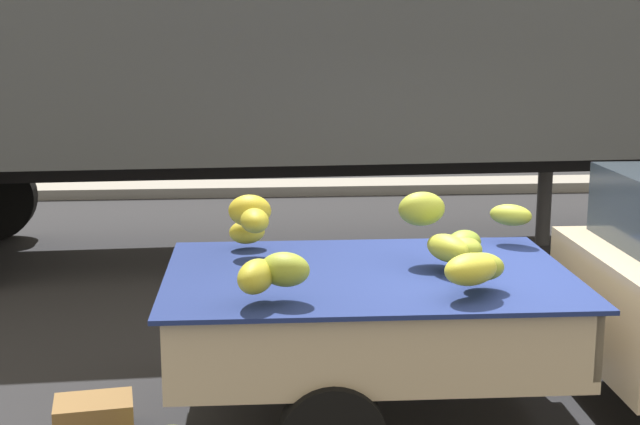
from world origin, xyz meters
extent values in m
plane|color=#28282B|center=(0.00, 0.00, 0.00)|extent=(220.00, 220.00, 0.00)
cube|color=gray|center=(0.00, 8.74, 0.08)|extent=(80.00, 0.80, 0.16)
cube|color=#CCB793|center=(-1.31, -0.07, 0.58)|extent=(2.62, 1.77, 0.08)
cube|color=#CCB793|center=(-1.30, 0.78, 0.84)|extent=(2.60, 0.08, 0.44)
cube|color=#CCB793|center=(-1.32, -0.92, 0.84)|extent=(2.60, 0.08, 0.44)
cube|color=#CCB793|center=(-0.03, -0.09, 0.84)|extent=(0.07, 1.75, 0.44)
cube|color=#CCB793|center=(-2.58, -0.06, 0.84)|extent=(0.07, 1.75, 0.44)
cube|color=#B21914|center=(-1.30, 0.81, 0.80)|extent=(2.50, 0.04, 0.07)
cube|color=navy|center=(-1.31, -0.07, 1.07)|extent=(2.74, 1.90, 0.03)
ellipsoid|color=#9EAA30|center=(-0.90, 0.19, 1.46)|extent=(0.38, 0.31, 0.24)
ellipsoid|color=gold|center=(-0.78, -0.13, 1.25)|extent=(0.34, 0.43, 0.18)
ellipsoid|color=#97A22B|center=(-0.66, -0.53, 1.23)|extent=(0.31, 0.26, 0.17)
ellipsoid|color=#9AAB32|center=(-1.89, -0.67, 1.28)|extent=(0.38, 0.35, 0.21)
ellipsoid|color=gold|center=(-2.07, -0.72, 1.26)|extent=(0.31, 0.40, 0.20)
ellipsoid|color=#A4AF32|center=(-0.13, 0.65, 1.31)|extent=(0.38, 0.35, 0.16)
ellipsoid|color=gold|center=(-0.77, -0.71, 1.27)|extent=(0.45, 0.40, 0.19)
ellipsoid|color=gold|center=(-2.06, 0.14, 1.41)|extent=(0.22, 0.33, 0.16)
ellipsoid|color=gold|center=(-2.10, 0.47, 1.41)|extent=(0.36, 0.32, 0.23)
ellipsoid|color=gold|center=(-2.12, 0.65, 1.21)|extent=(0.31, 0.26, 0.18)
ellipsoid|color=olive|center=(-0.65, -0.05, 1.27)|extent=(0.34, 0.37, 0.16)
ellipsoid|color=#96A730|center=(-0.68, -0.12, 1.25)|extent=(0.34, 0.36, 0.17)
cylinder|color=black|center=(-1.61, 0.77, 0.32)|extent=(0.64, 0.21, 0.64)
cube|color=#4C5156|center=(-1.73, 4.76, 2.60)|extent=(12.10, 3.06, 2.70)
cube|color=black|center=(-1.73, 4.76, 1.10)|extent=(11.05, 0.92, 0.30)
cylinder|color=#38383A|center=(1.57, 4.92, 0.62)|extent=(0.18, 0.18, 1.25)
cube|color=olive|center=(-3.17, -0.09, 0.12)|extent=(0.57, 0.43, 0.24)
camera|label=1|loc=(-2.10, -5.90, 2.72)|focal=50.87mm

